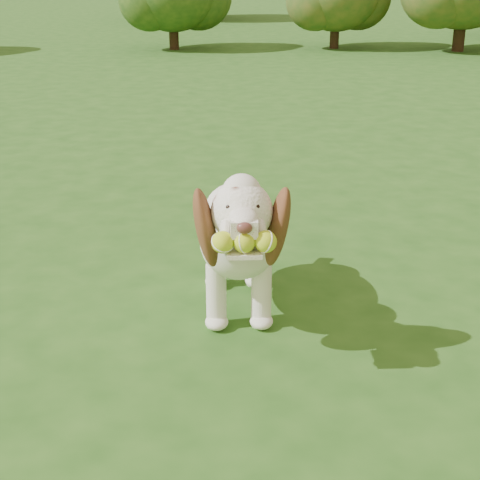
{
  "coord_description": "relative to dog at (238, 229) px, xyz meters",
  "views": [
    {
      "loc": [
        -0.13,
        -2.86,
        1.36
      ],
      "look_at": [
        -0.02,
        -0.4,
        0.4
      ],
      "focal_mm": 55.0,
      "sensor_mm": 36.0,
      "label": 1
    }
  ],
  "objects": [
    {
      "name": "ground",
      "position": [
        0.02,
        0.19,
        -0.36
      ],
      "size": [
        80.0,
        80.0,
        0.0
      ],
      "primitive_type": "plane",
      "color": "#234D16",
      "rests_on": "ground"
    },
    {
      "name": "dog",
      "position": [
        0.0,
        0.0,
        0.0
      ],
      "size": [
        0.36,
        1.04,
        0.68
      ],
      "rotation": [
        0.0,
        0.0,
        -0.0
      ],
      "color": "white",
      "rests_on": "ground"
    }
  ]
}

